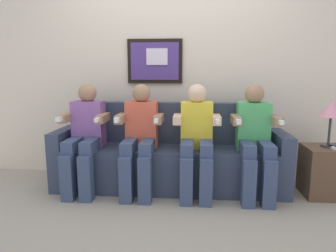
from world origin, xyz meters
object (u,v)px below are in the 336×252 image
Objects in this scene: couch at (169,159)px; person_rightmost at (255,137)px; person_right_center at (197,136)px; side_table_right at (324,171)px; spare_remote_on_table at (332,147)px; table_lamp at (331,111)px; person_leftmost at (85,134)px; person_left_center at (140,135)px.

couch is 2.19× the size of person_rightmost.
side_table_right is at bearing 2.73° from person_right_center.
spare_remote_on_table is (0.04, -0.05, 0.26)m from side_table_right.
table_lamp is (0.02, 0.02, 0.61)m from side_table_right.
table_lamp is at bearing -3.27° from couch.
spare_remote_on_table is at bearing 0.32° from person_right_center.
side_table_right is (2.42, 0.06, -0.36)m from person_leftmost.
table_lamp is at bearing 35.74° from side_table_right.
person_leftmost is 1.00× the size of person_left_center.
person_right_center is (0.29, -0.17, 0.29)m from couch.
couch is at bearing 176.73° from table_lamp.
person_rightmost is at bearing -173.89° from table_lamp.
table_lamp is (1.30, 0.08, 0.25)m from person_right_center.
couch reaches higher than spare_remote_on_table.
couch is 1.62m from spare_remote_on_table.
table_lamp is (1.59, -0.09, 0.55)m from couch.
table_lamp reaches higher than couch.
spare_remote_on_table reaches higher than side_table_right.
spare_remote_on_table is at bearing -5.75° from couch.
side_table_right is at bearing 4.96° from person_rightmost.
person_right_center is at bearing -179.68° from spare_remote_on_table.
table_lamp is at bearing 2.40° from person_left_center.
person_leftmost is 0.57m from person_left_center.
person_leftmost and person_rightmost have the same top height.
person_leftmost is 1.71m from person_rightmost.
side_table_right is 0.27m from spare_remote_on_table.
person_leftmost is 1.00× the size of person_right_center.
person_right_center is 1.32m from spare_remote_on_table.
person_leftmost is 2.22× the size of side_table_right.
person_right_center is (1.14, 0.00, -0.00)m from person_leftmost.
person_right_center is at bearing -176.58° from table_lamp.
person_leftmost is at bearing -178.54° from side_table_right.
table_lamp is (1.87, 0.08, 0.25)m from person_left_center.
spare_remote_on_table is at bearing 0.60° from person_rightmost.
person_right_center is 2.22× the size of side_table_right.
couch is 1.57m from side_table_right.
person_rightmost reaches higher than side_table_right.
table_lamp is 3.54× the size of spare_remote_on_table.
person_left_center is at bearing -179.76° from spare_remote_on_table.
table_lamp is at bearing 1.84° from person_leftmost.
table_lamp is at bearing 99.52° from spare_remote_on_table.
person_right_center is (0.57, 0.00, -0.00)m from person_left_center.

